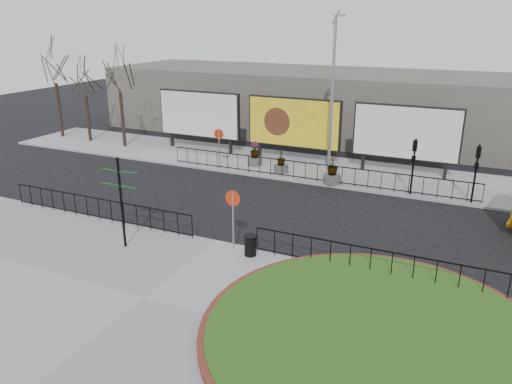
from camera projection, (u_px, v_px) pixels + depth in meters
The scene contains 25 objects.
ground at pixel (217, 243), 20.99m from camera, with size 90.00×90.00×0.00m, color black.
pavement_near at pixel (144, 299), 16.68m from camera, with size 30.00×10.00×0.12m, color gray.
pavement_far at pixel (310, 168), 31.26m from camera, with size 44.00×6.00×0.12m, color gray.
brick_edge at pixel (376, 335), 14.53m from camera, with size 10.40×10.40×0.18m, color maroon.
grass_lawn at pixel (376, 334), 14.53m from camera, with size 10.00×10.00×0.22m, color #234713.
railing_near_left at pixel (99, 209), 22.88m from camera, with size 10.00×0.10×1.10m, color black, non-canonical shape.
railing_near_right at pixel (371, 261), 17.95m from camera, with size 9.00×0.10×1.10m, color black, non-canonical shape.
railing_far at pixel (311, 172), 28.35m from camera, with size 18.00×0.10×1.10m, color black, non-canonical shape.
speed_sign_far at pixel (219, 140), 30.39m from camera, with size 0.64×0.07×2.47m.
speed_sign_near at pixel (233, 207), 19.62m from camera, with size 0.64×0.07×2.47m.
billboard_left at pixel (199, 115), 34.61m from camera, with size 6.20×0.31×4.10m.
billboard_mid at pixel (294, 123), 31.85m from camera, with size 6.20×0.31×4.10m.
billboard_right at pixel (406, 133), 29.08m from camera, with size 6.20×0.31×4.10m.
lamp_post at pixel (332, 95), 28.23m from camera, with size 0.74×0.18×9.23m.
signal_pole_a at pixel (414, 158), 25.74m from camera, with size 0.22×0.26×3.00m.
signal_pole_b at pixel (477, 165), 24.56m from camera, with size 0.22×0.26×3.00m.
tree_left at pixel (121, 98), 35.18m from camera, with size 2.00×2.00×7.00m, color #2D2119, non-canonical shape.
tree_mid at pixel (86, 100), 36.95m from camera, with size 2.00×2.00×6.20m, color #2D2119, non-canonical shape.
tree_far at pixel (57, 88), 38.09m from camera, with size 2.00×2.00×7.50m, color #2D2119, non-canonical shape.
building_backdrop at pixel (352, 105), 39.03m from camera, with size 40.00×10.00×5.00m, color #5C5851.
fingerpost_sign at pixel (121, 194), 19.65m from camera, with size 1.76×0.31×3.77m.
litter_bin at pixel (250, 245), 19.49m from camera, with size 0.51×0.51×0.84m.
planter_a at pixel (255, 156), 31.51m from camera, with size 0.92×0.92×1.50m.
planter_b at pixel (281, 164), 29.97m from camera, with size 0.88×0.88×1.38m.
planter_c at pixel (332, 173), 27.94m from camera, with size 0.98×0.98×1.59m.
Camera 1 is at (9.48, -16.67, 8.95)m, focal length 35.00 mm.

